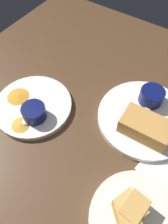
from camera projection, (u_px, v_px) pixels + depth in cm
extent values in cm
cube|color=#4C331E|center=(97.00, 130.00, 64.62)|extent=(110.00, 110.00, 3.00)
cylinder|color=white|center=(144.00, 118.00, 64.40)|extent=(27.00, 27.00, 1.60)
cube|color=#C68C42|center=(145.00, 127.00, 58.93)|extent=(13.28, 8.09, 4.80)
cube|color=#DB938E|center=(145.00, 127.00, 58.93)|extent=(13.52, 7.49, 0.80)
cylinder|color=#0C144C|center=(152.00, 96.00, 65.13)|extent=(7.06, 7.06, 4.37)
cylinder|color=black|center=(153.00, 92.00, 63.66)|extent=(5.79, 5.79, 0.60)
cube|color=silver|center=(143.00, 126.00, 61.55)|extent=(1.94, 5.54, 0.40)
ellipsoid|color=silver|center=(147.00, 111.00, 64.34)|extent=(2.83, 3.59, 0.80)
cylinder|color=white|center=(33.00, 106.00, 66.84)|extent=(23.04, 23.04, 1.60)
cylinder|color=#0C144C|center=(34.00, 112.00, 62.12)|extent=(6.72, 6.72, 3.91)
cylinder|color=olive|center=(33.00, 109.00, 60.84)|extent=(5.51, 5.51, 0.60)
cube|color=silver|center=(32.00, 106.00, 65.58)|extent=(2.99, 5.34, 0.40)
ellipsoid|color=silver|center=(26.00, 121.00, 62.37)|extent=(3.32, 3.82, 0.80)
cone|color=gold|center=(33.00, 117.00, 63.29)|extent=(6.03, 6.03, 0.60)
cone|color=gold|center=(20.00, 125.00, 61.79)|extent=(7.02, 7.02, 0.60)
cone|color=orange|center=(18.00, 96.00, 67.55)|extent=(9.53, 9.53, 0.60)
cylinder|color=silver|center=(137.00, 220.00, 48.37)|extent=(21.38, 21.38, 3.00)
cube|color=tan|center=(126.00, 214.00, 45.79)|extent=(7.39, 7.31, 4.11)
cube|color=tan|center=(133.00, 209.00, 46.25)|extent=(5.14, 6.52, 4.44)
cube|color=tan|center=(130.00, 208.00, 46.45)|extent=(7.20, 6.31, 4.23)
cube|color=white|center=(163.00, 171.00, 55.99)|extent=(12.55, 10.98, 0.40)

